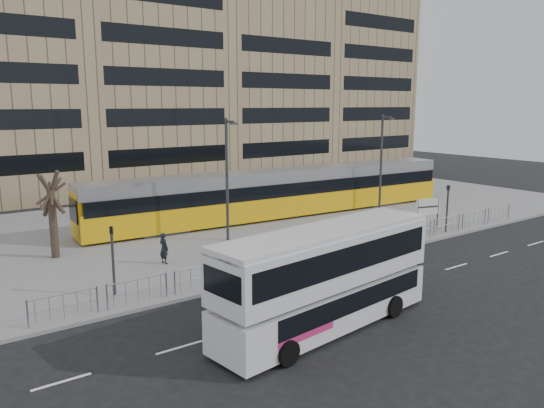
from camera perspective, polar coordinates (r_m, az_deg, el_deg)
ground at (r=27.87m, az=5.18°, el=-6.90°), size 120.00×120.00×0.00m
plaza at (r=37.39m, az=-7.00°, el=-2.24°), size 64.00×24.00×0.15m
kerb at (r=27.88m, az=5.12°, el=-6.73°), size 64.00×0.25×0.17m
building_row at (r=57.65m, az=-17.09°, el=14.75°), size 70.40×18.40×31.20m
pedestrian_barrier at (r=29.25m, az=7.53°, el=-4.09°), size 32.07×0.07×1.10m
road_markings at (r=25.87m, az=12.78°, el=-8.53°), size 62.00×0.12×0.01m
double_decker_bus at (r=20.09m, az=5.86°, el=-7.63°), size 9.96×3.38×3.90m
tram at (r=39.43m, az=1.07°, el=1.22°), size 29.78×4.84×3.50m
station_sign at (r=36.78m, az=16.42°, el=-0.43°), size 1.74×0.58×2.06m
ad_panel at (r=32.83m, az=14.18°, el=-2.65°), size 0.78×0.15×1.46m
pedestrian at (r=28.40m, az=-11.56°, el=-4.68°), size 0.52×0.68×1.66m
traffic_light_west at (r=24.01m, az=-16.78°, el=-4.94°), size 0.22×0.24×3.10m
traffic_light_east at (r=36.24m, az=18.36°, el=0.18°), size 0.18×0.22×3.10m
lamp_post_west at (r=32.03m, az=-4.82°, el=3.20°), size 0.45×1.04×7.44m
lamp_post_east at (r=41.57m, az=11.72°, el=4.76°), size 0.45×1.04×7.47m
bare_tree at (r=30.53m, az=-22.87°, el=3.59°), size 4.05×4.05×6.78m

